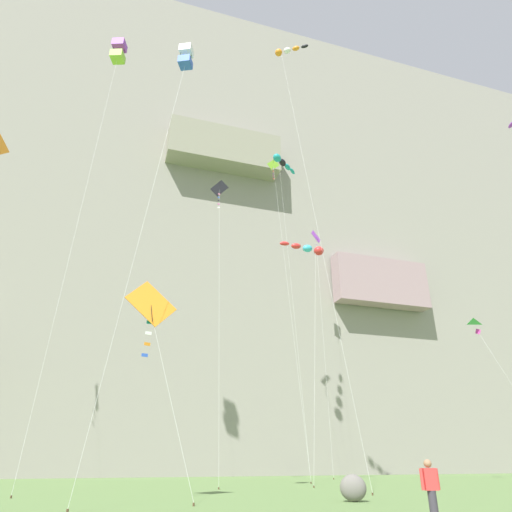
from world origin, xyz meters
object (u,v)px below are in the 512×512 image
kite_diamond_mid_center (219,201)px  boulder_foreground_right (353,488)px  kite_diamond_high_right (151,306)px  kite_box_low_left (185,58)px  spectator_watching_right (431,490)px  kite_box_low_right (118,52)px  kite_diamond_far_right (276,186)px  kite_delta_mid_right (485,333)px  kite_windsock_upper_mid (308,249)px  kite_windsock_high_left (287,52)px  kite_windsock_far_left (282,163)px  kite_diamond_high_center (317,245)px

kite_diamond_mid_center → boulder_foreground_right: bearing=-76.6°
kite_diamond_high_right → kite_box_low_left: kite_box_low_left is taller
spectator_watching_right → kite_box_low_right: bearing=120.5°
kite_diamond_far_right → boulder_foreground_right: bearing=-100.7°
kite_diamond_far_right → kite_delta_mid_right: size_ratio=2.46×
spectator_watching_right → kite_windsock_upper_mid: size_ratio=0.09×
spectator_watching_right → kite_windsock_high_left: (2.77, 15.28, 33.27)m
kite_box_low_right → kite_windsock_far_left: kite_box_low_right is taller
kite_box_low_right → kite_box_low_left: kite_box_low_right is taller
kite_delta_mid_right → kite_windsock_upper_mid: kite_windsock_upper_mid is taller
spectator_watching_right → kite_diamond_mid_center: (-1.49, 21.02, 20.67)m
kite_diamond_high_right → kite_diamond_mid_center: kite_diamond_mid_center is taller
boulder_foreground_right → kite_diamond_mid_center: size_ratio=0.05×
kite_diamond_mid_center → kite_windsock_high_left: 14.49m
kite_diamond_mid_center → kite_windsock_far_left: kite_windsock_far_left is taller
kite_delta_mid_right → kite_windsock_upper_mid: (-15.92, 1.31, 6.48)m
kite_diamond_far_right → kite_windsock_far_left: bearing=-73.2°
kite_diamond_far_right → kite_windsock_upper_mid: (1.61, -3.46, -8.29)m
kite_windsock_upper_mid → kite_windsock_far_left: size_ratio=0.64×
kite_diamond_mid_center → kite_windsock_high_left: size_ratio=0.68×
kite_box_low_left → kite_diamond_high_right: bearing=115.5°
kite_delta_mid_right → kite_windsock_far_left: bearing=167.9°
kite_box_low_right → kite_diamond_high_center: (23.49, 12.15, -9.49)m
boulder_foreground_right → kite_box_low_left: (-8.31, 0.81, 22.50)m
kite_diamond_far_right → kite_diamond_high_right: kite_diamond_far_right is taller
kite_diamond_far_right → kite_windsock_upper_mid: size_ratio=1.60×
boulder_foreground_right → kite_box_low_right: kite_box_low_right is taller
kite_diamond_high_right → kite_windsock_far_left: (12.35, 14.19, 20.51)m
boulder_foreground_right → kite_delta_mid_right: kite_delta_mid_right is taller
kite_diamond_high_center → kite_diamond_mid_center: (-13.75, -10.17, -2.45)m
kite_diamond_high_center → kite_box_low_left: 29.67m
boulder_foreground_right → spectator_watching_right: (-1.73, -7.48, 0.35)m
kite_windsock_high_left → kite_diamond_mid_center: bearing=126.6°
kite_box_low_right → kite_diamond_high_right: kite_box_low_right is taller
kite_box_low_right → kite_windsock_high_left: kite_windsock_high_left is taller
spectator_watching_right → kite_diamond_high_center: bearing=68.5°
boulder_foreground_right → kite_windsock_upper_mid: kite_windsock_upper_mid is taller
kite_diamond_high_center → kite_box_low_left: kite_diamond_high_center is taller
kite_diamond_far_right → kite_diamond_high_right: (-12.03, -15.26, -18.41)m
kite_delta_mid_right → kite_diamond_high_right: bearing=-160.5°
kite_diamond_high_right → kite_windsock_upper_mid: bearing=40.9°
kite_diamond_high_right → kite_delta_mid_right: bearing=19.5°
kite_diamond_mid_center → kite_diamond_high_center: bearing=36.5°
kite_delta_mid_right → kite_diamond_mid_center: 25.92m
kite_windsock_high_left → kite_box_low_left: bearing=-143.2°
boulder_foreground_right → kite_diamond_far_right: kite_diamond_far_right is taller
kite_box_low_left → kite_delta_mid_right: bearing=21.6°
kite_windsock_far_left → kite_diamond_far_right: bearing=106.8°
kite_diamond_far_right → kite_diamond_mid_center: bearing=-151.2°
kite_diamond_mid_center → kite_box_low_left: size_ratio=1.00×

